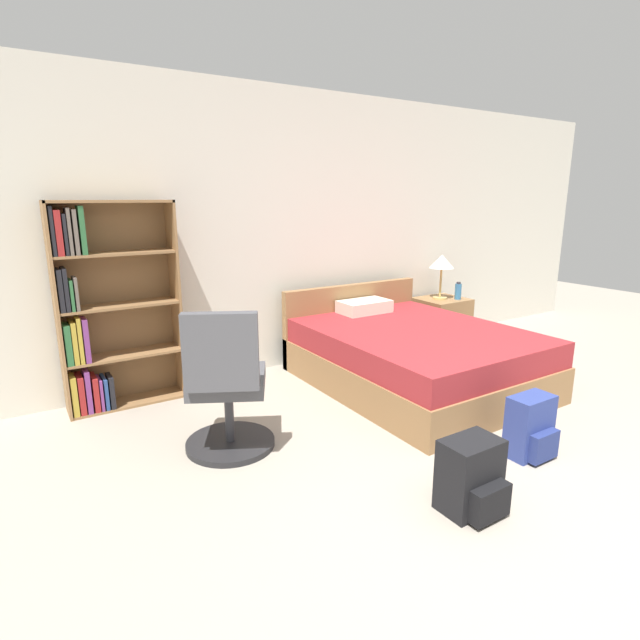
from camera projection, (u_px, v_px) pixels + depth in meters
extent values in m
plane|color=#A39989|center=(603.00, 549.00, 2.38)|extent=(14.00, 14.00, 0.00)
cube|color=silver|center=(281.00, 233.00, 4.72)|extent=(9.00, 0.06, 2.60)
cube|color=olive|center=(57.00, 313.00, 3.64)|extent=(0.02, 0.27, 1.61)
cube|color=olive|center=(176.00, 300.00, 4.09)|extent=(0.02, 0.27, 1.61)
cube|color=brown|center=(116.00, 304.00, 3.97)|extent=(0.90, 0.01, 1.61)
cube|color=olive|center=(129.00, 402.00, 4.06)|extent=(0.86, 0.26, 0.02)
cube|color=gold|center=(74.00, 395.00, 3.78)|extent=(0.04, 0.17, 0.31)
cube|color=maroon|center=(81.00, 394.00, 3.81)|extent=(0.04, 0.19, 0.30)
cube|color=#7A387F|center=(87.00, 390.00, 3.83)|extent=(0.04, 0.18, 0.34)
cube|color=maroon|center=(95.00, 392.00, 3.88)|extent=(0.04, 0.22, 0.27)
cube|color=#7A387F|center=(100.00, 393.00, 3.90)|extent=(0.02, 0.20, 0.25)
cube|color=navy|center=(105.00, 392.00, 3.92)|extent=(0.03, 0.21, 0.25)
cube|color=black|center=(111.00, 391.00, 3.92)|extent=(0.03, 0.18, 0.26)
cube|color=olive|center=(124.00, 355.00, 3.96)|extent=(0.86, 0.26, 0.02)
cube|color=#2D6638|center=(67.00, 344.00, 3.69)|extent=(0.04, 0.18, 0.30)
cube|color=gold|center=(74.00, 342.00, 3.72)|extent=(0.03, 0.21, 0.32)
cube|color=gold|center=(79.00, 339.00, 3.72)|extent=(0.03, 0.17, 0.35)
cube|color=#7A387F|center=(85.00, 340.00, 3.74)|extent=(0.04, 0.16, 0.33)
cube|color=olive|center=(120.00, 305.00, 3.86)|extent=(0.86, 0.26, 0.02)
cube|color=black|center=(60.00, 290.00, 3.58)|extent=(0.03, 0.17, 0.31)
cube|color=black|center=(65.00, 289.00, 3.61)|extent=(0.03, 0.20, 0.31)
cube|color=#2D6638|center=(71.00, 295.00, 3.63)|extent=(0.02, 0.17, 0.23)
cube|color=#665B51|center=(76.00, 293.00, 3.64)|extent=(0.02, 0.16, 0.24)
cube|color=olive|center=(114.00, 253.00, 3.77)|extent=(0.86, 0.26, 0.02)
cube|color=black|center=(51.00, 231.00, 3.48)|extent=(0.02, 0.18, 0.34)
cube|color=maroon|center=(58.00, 233.00, 3.52)|extent=(0.04, 0.20, 0.32)
cube|color=black|center=(64.00, 234.00, 3.53)|extent=(0.02, 0.18, 0.29)
cube|color=#665B51|center=(69.00, 231.00, 3.53)|extent=(0.02, 0.17, 0.33)
cube|color=#665B51|center=(75.00, 232.00, 3.56)|extent=(0.03, 0.17, 0.32)
cube|color=#2D6638|center=(81.00, 230.00, 3.57)|extent=(0.04, 0.15, 0.34)
cube|color=olive|center=(109.00, 201.00, 3.67)|extent=(0.90, 0.27, 0.02)
cube|color=olive|center=(415.00, 369.00, 4.42)|extent=(1.58, 2.00, 0.30)
cube|color=maroon|center=(416.00, 341.00, 4.36)|extent=(1.55, 1.96, 0.21)
cube|color=olive|center=(352.00, 321.00, 5.15)|extent=(1.58, 0.08, 0.77)
cube|color=silver|center=(364.00, 306.00, 4.93)|extent=(0.50, 0.30, 0.12)
cylinder|color=#232326|center=(231.00, 443.00, 3.36)|extent=(0.59, 0.59, 0.04)
cylinder|color=#333338|center=(229.00, 414.00, 3.31)|extent=(0.06, 0.06, 0.38)
cube|color=#4C4C51|center=(228.00, 381.00, 3.25)|extent=(0.65, 0.65, 0.10)
cube|color=#4C4C51|center=(221.00, 352.00, 2.91)|extent=(0.43, 0.27, 0.47)
cube|color=olive|center=(441.00, 321.00, 5.67)|extent=(0.53, 0.48, 0.52)
sphere|color=tan|center=(458.00, 316.00, 5.44)|extent=(0.02, 0.02, 0.02)
cylinder|color=tan|center=(440.00, 298.00, 5.59)|extent=(0.16, 0.16, 0.02)
cylinder|color=tan|center=(441.00, 283.00, 5.55)|extent=(0.02, 0.02, 0.33)
cone|color=white|center=(442.00, 261.00, 5.49)|extent=(0.27, 0.27, 0.15)
cylinder|color=teal|center=(458.00, 292.00, 5.55)|extent=(0.07, 0.07, 0.17)
cylinder|color=#2D2D33|center=(459.00, 283.00, 5.53)|extent=(0.05, 0.05, 0.02)
cube|color=navy|center=(529.00, 426.00, 3.20)|extent=(0.30, 0.17, 0.40)
cube|color=navy|center=(544.00, 446.00, 3.13)|extent=(0.23, 0.06, 0.18)
cube|color=black|center=(469.00, 475.00, 2.65)|extent=(0.32, 0.21, 0.40)
cube|color=black|center=(490.00, 503.00, 2.55)|extent=(0.24, 0.07, 0.18)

